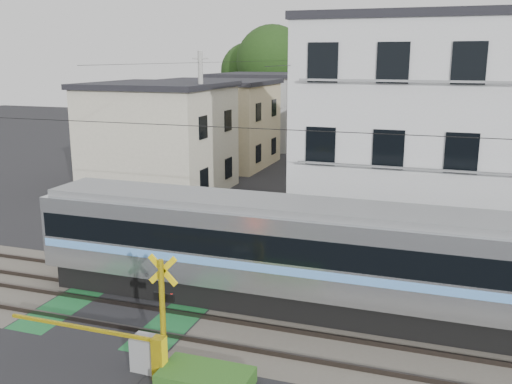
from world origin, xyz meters
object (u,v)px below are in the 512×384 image
at_px(crossing_signal_near, 148,346).
at_px(pedestrian, 348,136).
at_px(apartment_block, 430,133).
at_px(crossing_signal_far, 125,238).

distance_m(crossing_signal_near, pedestrian, 39.61).
relative_size(crossing_signal_near, pedestrian, 3.10).
distance_m(apartment_block, pedestrian, 27.87).
xyz_separation_m(crossing_signal_near, pedestrian, (-2.07, 39.56, 0.05)).
relative_size(crossing_signal_far, pedestrian, 3.10).
bearing_deg(pedestrian, crossing_signal_near, 89.72).
relative_size(crossing_signal_near, crossing_signal_far, 1.00).
xyz_separation_m(crossing_signal_near, apartment_block, (5.91, 13.15, 3.94)).
bearing_deg(apartment_block, pedestrian, 106.82).
relative_size(crossing_signal_far, apartment_block, 0.46).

